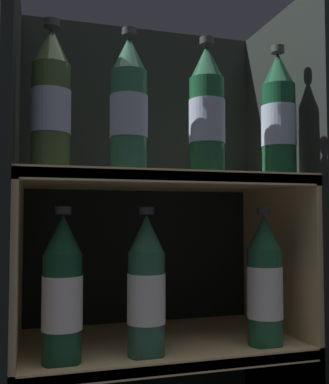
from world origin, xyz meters
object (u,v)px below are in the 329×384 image
(bottle_upper_front_3, at_px, (279,118))
(bottle_lower_front_1, at_px, (146,289))
(bottle_upper_front_2, at_px, (207,113))
(bottle_lower_front_0, at_px, (62,293))
(bottle_upper_front_0, at_px, (51,102))
(bottle_lower_front_2, at_px, (265,284))
(bottle_upper_front_1, at_px, (129,108))

(bottle_upper_front_3, height_order, bottle_lower_front_1, bottle_upper_front_3)
(bottle_upper_front_2, bearing_deg, bottle_lower_front_0, 180.00)
(bottle_upper_front_2, bearing_deg, bottle_upper_front_0, 180.00)
(bottle_upper_front_0, relative_size, bottle_upper_front_2, 1.00)
(bottle_lower_front_0, distance_m, bottle_lower_front_2, 0.40)
(bottle_upper_front_0, distance_m, bottle_lower_front_1, 0.39)
(bottle_upper_front_2, bearing_deg, bottle_upper_front_1, 180.00)
(bottle_upper_front_2, relative_size, bottle_upper_front_3, 1.00)
(bottle_upper_front_3, bearing_deg, bottle_upper_front_2, -180.00)
(bottle_lower_front_0, bearing_deg, bottle_upper_front_3, -0.00)
(bottle_upper_front_1, xyz_separation_m, bottle_upper_front_3, (0.32, -0.00, -0.00))
(bottle_upper_front_0, height_order, bottle_lower_front_2, bottle_upper_front_0)
(bottle_lower_front_0, bearing_deg, bottle_upper_front_2, -0.00)
(bottle_upper_front_0, bearing_deg, bottle_upper_front_2, -0.00)
(bottle_upper_front_2, relative_size, bottle_lower_front_1, 1.00)
(bottle_upper_front_2, xyz_separation_m, bottle_lower_front_0, (-0.28, 0.00, -0.34))
(bottle_upper_front_2, distance_m, bottle_lower_front_1, 0.37)
(bottle_upper_front_2, relative_size, bottle_lower_front_2, 1.00)
(bottle_upper_front_3, bearing_deg, bottle_lower_front_0, 180.00)
(bottle_upper_front_1, height_order, bottle_upper_front_3, same)
(bottle_upper_front_1, height_order, bottle_lower_front_2, bottle_upper_front_1)
(bottle_upper_front_3, xyz_separation_m, bottle_lower_front_2, (-0.04, 0.00, -0.34))
(bottle_upper_front_0, xyz_separation_m, bottle_upper_front_3, (0.47, 0.00, -0.00))
(bottle_upper_front_3, relative_size, bottle_lower_front_0, 1.00)
(bottle_upper_front_0, bearing_deg, bottle_lower_front_1, 0.00)
(bottle_lower_front_1, height_order, bottle_lower_front_2, same)
(bottle_upper_front_3, distance_m, bottle_lower_front_0, 0.56)
(bottle_upper_front_2, distance_m, bottle_upper_front_3, 0.16)
(bottle_lower_front_0, bearing_deg, bottle_lower_front_1, -0.00)
(bottle_upper_front_2, relative_size, bottle_lower_front_0, 1.00)
(bottle_lower_front_0, xyz_separation_m, bottle_lower_front_1, (0.15, -0.00, 0.00))
(bottle_upper_front_0, relative_size, bottle_upper_front_1, 1.00)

